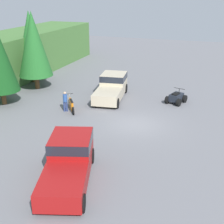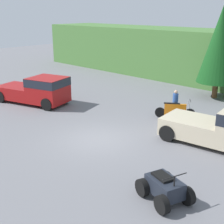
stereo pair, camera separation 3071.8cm
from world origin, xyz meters
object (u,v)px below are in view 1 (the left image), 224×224
Objects in this scene: pickup_truck_second at (112,86)px; rider_person at (65,101)px; dirt_bike at (71,105)px; quad_atv at (176,98)px; pickup_truck_red at (69,160)px.

rider_person is at bearing 145.18° from pickup_truck_second.
dirt_bike is 0.97× the size of quad_atv.
pickup_truck_red is 1.02× the size of pickup_truck_second.
rider_person reaches higher than dirt_bike.
dirt_bike is 1.25× the size of rider_person.
pickup_truck_red is at bearing -177.89° from pickup_truck_second.
quad_atv is 1.29× the size of rider_person.
pickup_truck_red is at bearing -179.61° from rider_person.
pickup_truck_second is 4.97m from rider_person.
pickup_truck_red reaches higher than rider_person.
dirt_bike is (-4.16, 1.90, -0.53)m from pickup_truck_second.
pickup_truck_red is 3.46× the size of rider_person.
quad_atv is at bearing -94.18° from dirt_bike.
quad_atv is at bearing -93.85° from pickup_truck_second.
pickup_truck_red is 13.40m from quad_atv.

